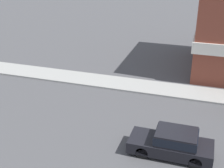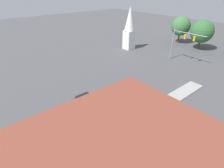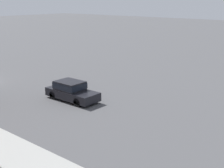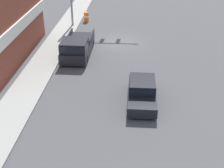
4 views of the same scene
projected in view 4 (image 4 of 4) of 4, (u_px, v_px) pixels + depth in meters
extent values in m
plane|color=#4C4C4F|center=(118.00, 42.00, 29.60)|extent=(200.00, 200.00, 0.00)
cube|color=#9E9E99|center=(58.00, 40.00, 29.93)|extent=(2.40, 60.00, 0.14)
cylinder|color=black|center=(155.00, 109.00, 18.74)|extent=(0.22, 0.66, 0.66)
cylinder|color=black|center=(129.00, 108.00, 18.84)|extent=(0.22, 0.66, 0.66)
cylinder|color=black|center=(153.00, 88.00, 21.12)|extent=(0.22, 0.66, 0.66)
cylinder|color=black|center=(130.00, 87.00, 21.22)|extent=(0.22, 0.66, 0.66)
cube|color=black|center=(142.00, 95.00, 19.90)|extent=(1.76, 4.38, 0.64)
cube|color=black|center=(142.00, 84.00, 19.82)|extent=(1.62, 2.10, 0.64)
cube|color=black|center=(142.00, 84.00, 19.82)|extent=(1.63, 2.19, 0.45)
cylinder|color=black|center=(86.00, 59.00, 25.27)|extent=(0.22, 0.66, 0.66)
cylinder|color=black|center=(63.00, 58.00, 25.40)|extent=(0.22, 0.66, 0.66)
cylinder|color=black|center=(92.00, 43.00, 28.36)|extent=(0.22, 0.66, 0.66)
cylinder|color=black|center=(71.00, 43.00, 28.48)|extent=(0.22, 0.66, 0.66)
cube|color=black|center=(78.00, 48.00, 26.75)|extent=(2.15, 5.68, 0.85)
cube|color=black|center=(74.00, 45.00, 24.99)|extent=(2.04, 2.16, 0.79)
cube|color=black|center=(74.00, 45.00, 24.99)|extent=(2.06, 2.24, 0.56)
cube|color=black|center=(91.00, 36.00, 27.47)|extent=(0.12, 3.22, 0.35)
cube|color=black|center=(69.00, 36.00, 27.60)|extent=(0.12, 3.22, 0.35)
cylinder|color=orange|center=(86.00, 17.00, 35.04)|extent=(0.54, 0.54, 1.07)
cylinder|color=white|center=(86.00, 16.00, 35.01)|extent=(0.56, 0.56, 0.19)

